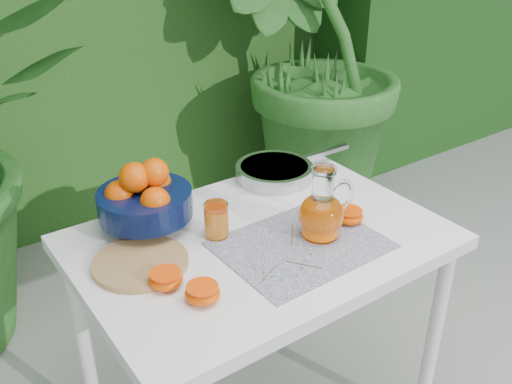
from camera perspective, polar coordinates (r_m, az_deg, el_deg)
potted_plant_right at (r=2.94m, az=5.01°, el=13.49°), size 2.45×2.45×1.75m
white_table at (r=1.63m, az=0.41°, el=-6.85°), size 1.00×0.70×0.75m
placemat at (r=1.55m, az=4.51°, el=-5.28°), size 0.43×0.34×0.00m
cutting_board at (r=1.50m, az=-11.48°, el=-6.93°), size 0.29×0.29×0.02m
fruit_bowl at (r=1.61m, az=-11.13°, el=-0.53°), size 0.28×0.28×0.21m
juice_pitcher at (r=1.56m, az=6.62°, el=-2.05°), size 0.18×0.13×0.21m
juice_tumbler at (r=1.56m, az=-3.98°, el=-2.86°), size 0.07×0.07×0.10m
saute_pan at (r=1.89m, az=1.94°, el=2.12°), size 0.45×0.26×0.05m
orange_halves at (r=1.46m, az=-1.00°, el=-6.75°), size 0.67×0.20×0.04m
thyme_sprigs at (r=1.50m, az=3.30°, el=-6.31°), size 0.26×0.22×0.01m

